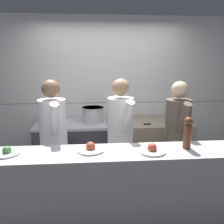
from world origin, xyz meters
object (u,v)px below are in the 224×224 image
object	(u,v)px
chef_line	(177,135)
plated_dish_main	(7,152)
chefs_knife	(153,124)
plated_dish_dessert	(152,150)
plated_dish_appetiser	(91,148)
sauce_pot	(93,114)
stock_pot	(55,117)
chef_head_cook	(54,138)
pepper_mill	(188,132)
oven_range	(73,149)
chef_sous	(120,135)

from	to	relation	value
chef_line	plated_dish_main	bearing A→B (deg)	-158.76
chefs_knife	plated_dish_dessert	world-z (taller)	plated_dish_dessert
plated_dish_appetiser	plated_dish_dessert	bearing A→B (deg)	-7.60
plated_dish_main	sauce_pot	bearing A→B (deg)	59.69
chefs_knife	plated_dish_appetiser	world-z (taller)	plated_dish_appetiser
plated_dish_appetiser	stock_pot	bearing A→B (deg)	113.35
chefs_knife	chef_head_cook	distance (m)	1.57
chefs_knife	plated_dish_dessert	bearing A→B (deg)	-105.49
sauce_pot	pepper_mill	bearing A→B (deg)	-54.98
stock_pot	plated_dish_main	xyz separation A→B (m)	(-0.22, -1.37, 0.00)
plated_dish_appetiser	chef_line	world-z (taller)	chef_line
sauce_pot	pepper_mill	world-z (taller)	pepper_mill
oven_range	plated_dish_appetiser	bearing A→B (deg)	-76.37
plated_dish_appetiser	plated_dish_dessert	size ratio (longest dim) A/B	1.02
oven_range	plated_dish_dessert	world-z (taller)	plated_dish_dessert
plated_dish_main	chef_line	distance (m)	2.03
oven_range	stock_pot	distance (m)	0.60
chef_line	plated_dish_appetiser	bearing A→B (deg)	-148.43
stock_pot	chefs_knife	world-z (taller)	stock_pot
plated_dish_dessert	chef_head_cook	distance (m)	1.26
chefs_knife	pepper_mill	distance (m)	1.25
chefs_knife	pepper_mill	bearing A→B (deg)	-88.95
oven_range	chef_head_cook	size ratio (longest dim) A/B	0.68
oven_range	stock_pot	xyz separation A→B (m)	(-0.26, 0.00, 0.54)
chef_head_cook	chef_line	size ratio (longest dim) A/B	1.02
sauce_pot	plated_dish_dessert	xyz separation A→B (m)	(0.59, -1.45, -0.03)
plated_dish_dessert	pepper_mill	world-z (taller)	pepper_mill
plated_dish_main	pepper_mill	world-z (taller)	pepper_mill
sauce_pot	plated_dish_dessert	size ratio (longest dim) A/B	1.33
plated_dish_dessert	chef_sous	bearing A→B (deg)	108.00
plated_dish_appetiser	chef_sous	bearing A→B (deg)	59.39
plated_dish_appetiser	sauce_pot	bearing A→B (deg)	89.38
oven_range	plated_dish_main	bearing A→B (deg)	-109.10
plated_dish_dessert	pepper_mill	bearing A→B (deg)	10.01
chef_line	plated_dish_dessert	bearing A→B (deg)	-123.89
plated_dish_main	pepper_mill	xyz separation A→B (m)	(1.79, 0.01, 0.15)
plated_dish_main	plated_dish_appetiser	size ratio (longest dim) A/B	0.88
stock_pot	plated_dish_main	size ratio (longest dim) A/B	1.30
stock_pot	plated_dish_appetiser	distance (m)	1.47
sauce_pot	plated_dish_appetiser	xyz separation A→B (m)	(-0.01, -1.37, -0.03)
sauce_pot	plated_dish_main	xyz separation A→B (m)	(-0.82, -1.40, -0.03)
plated_dish_dessert	chef_sous	xyz separation A→B (m)	(-0.23, 0.71, -0.08)
pepper_mill	chef_head_cook	bearing A→B (deg)	157.97
stock_pot	chef_head_cook	distance (m)	0.78
oven_range	plated_dish_main	distance (m)	1.55
sauce_pot	chef_head_cook	size ratio (longest dim) A/B	0.22
chef_sous	chef_line	distance (m)	0.75
plated_dish_dessert	chef_line	bearing A→B (deg)	53.39
plated_dish_main	chef_line	bearing A→B (deg)	18.51
sauce_pot	plated_dish_appetiser	bearing A→B (deg)	-90.62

